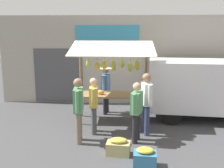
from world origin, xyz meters
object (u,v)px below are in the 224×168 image
at_px(shopper_in_grey_tee, 94,102).
at_px(shopper_in_striped_shirt, 146,99).
at_px(vendor_with_sunhat, 106,87).
at_px(parked_van, 213,85).
at_px(produce_crate_side, 118,147).
at_px(shopper_with_shopping_bag, 78,106).
at_px(market_stall, 113,72).
at_px(shopper_with_ponytail, 137,108).
at_px(produce_crate_near, 145,158).

relative_size(shopper_in_grey_tee, shopper_in_striped_shirt, 0.92).
relative_size(vendor_with_sunhat, parked_van, 0.35).
bearing_deg(produce_crate_side, shopper_in_striped_shirt, -118.78).
relative_size(shopper_with_shopping_bag, shopper_in_striped_shirt, 0.98).
xyz_separation_m(market_stall, vendor_with_sunhat, (0.27, -0.69, -0.62)).
bearing_deg(shopper_in_grey_tee, produce_crate_side, -155.78).
height_order(shopper_with_ponytail, produce_crate_side, shopper_with_ponytail).
height_order(shopper_with_shopping_bag, shopper_in_striped_shirt, shopper_in_striped_shirt).
height_order(shopper_in_grey_tee, produce_crate_side, shopper_in_grey_tee).
relative_size(parked_van, produce_crate_near, 9.08).
bearing_deg(parked_van, vendor_with_sunhat, 0.41).
bearing_deg(produce_crate_side, parked_van, -137.10).
height_order(vendor_with_sunhat, produce_crate_near, vendor_with_sunhat).
distance_m(shopper_with_ponytail, produce_crate_side, 1.12).
bearing_deg(parked_van, market_stall, 12.24).
bearing_deg(shopper_with_ponytail, shopper_in_grey_tee, 81.82).
relative_size(shopper_with_ponytail, produce_crate_side, 2.71).
relative_size(shopper_with_ponytail, shopper_in_striped_shirt, 0.91).
relative_size(shopper_in_grey_tee, produce_crate_side, 2.73).
bearing_deg(produce_crate_near, vendor_with_sunhat, -73.37).
bearing_deg(shopper_in_striped_shirt, vendor_with_sunhat, 22.22).
distance_m(shopper_in_grey_tee, produce_crate_side, 1.64).
bearing_deg(market_stall, parked_van, -173.61).
height_order(market_stall, vendor_with_sunhat, market_stall).
xyz_separation_m(shopper_in_grey_tee, produce_crate_near, (-1.28, 1.82, -0.70)).
height_order(shopper_with_ponytail, parked_van, parked_van).
relative_size(market_stall, shopper_in_striped_shirt, 1.47).
bearing_deg(shopper_in_grey_tee, market_stall, -27.87).
bearing_deg(shopper_with_ponytail, shopper_with_shopping_bag, 110.79).
bearing_deg(parked_van, shopper_with_shopping_bag, 33.66).
xyz_separation_m(shopper_in_striped_shirt, parked_van, (-2.26, -1.46, 0.13)).
distance_m(shopper_with_shopping_bag, produce_crate_near, 2.12).
bearing_deg(shopper_in_grey_tee, shopper_in_striped_shirt, -94.25).
distance_m(vendor_with_sunhat, shopper_with_ponytail, 2.52).
distance_m(shopper_with_ponytail, shopper_in_striped_shirt, 0.62).
relative_size(shopper_with_shopping_bag, produce_crate_near, 3.30).
bearing_deg(shopper_in_grey_tee, shopper_with_ponytail, -119.48).
height_order(vendor_with_sunhat, shopper_with_shopping_bag, shopper_with_shopping_bag).
relative_size(produce_crate_near, produce_crate_side, 0.88).
height_order(shopper_with_ponytail, shopper_in_striped_shirt, shopper_in_striped_shirt).
height_order(shopper_in_striped_shirt, produce_crate_side, shopper_in_striped_shirt).
xyz_separation_m(shopper_in_grey_tee, shopper_with_ponytail, (-1.15, 0.53, -0.01)).
relative_size(market_stall, produce_crate_side, 4.38).
bearing_deg(parked_van, produce_crate_near, 59.68).
relative_size(shopper_with_shopping_bag, parked_van, 0.36).
bearing_deg(shopper_with_shopping_bag, produce_crate_near, -131.83).
bearing_deg(produce_crate_side, shopper_with_shopping_bag, -32.78).
relative_size(shopper_in_grey_tee, parked_van, 0.34).
xyz_separation_m(shopper_in_grey_tee, shopper_in_striped_shirt, (-1.43, -0.01, 0.10)).
xyz_separation_m(vendor_with_sunhat, parked_van, (-3.48, 0.33, 0.17)).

